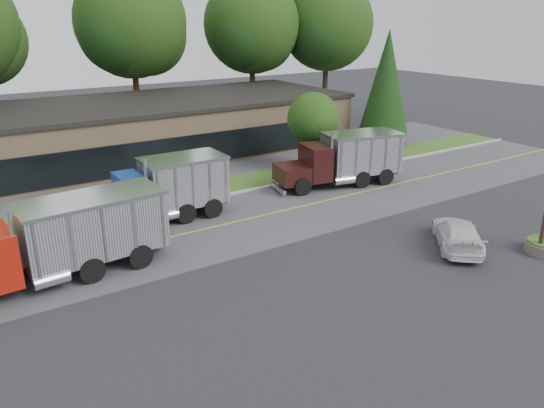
# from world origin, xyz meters

# --- Properties ---
(ground) EXTENTS (140.00, 140.00, 0.00)m
(ground) POSITION_xyz_m (0.00, 0.00, 0.00)
(ground) COLOR #35353A
(ground) RESTS_ON ground
(road) EXTENTS (60.00, 8.00, 0.02)m
(road) POSITION_xyz_m (0.00, 9.00, 0.00)
(road) COLOR #58585E
(road) RESTS_ON ground
(center_line) EXTENTS (60.00, 0.12, 0.01)m
(center_line) POSITION_xyz_m (0.00, 9.00, 0.00)
(center_line) COLOR gold
(center_line) RESTS_ON ground
(curb) EXTENTS (60.00, 0.30, 0.12)m
(curb) POSITION_xyz_m (0.00, 13.20, 0.00)
(curb) COLOR #9E9E99
(curb) RESTS_ON ground
(grass_verge) EXTENTS (60.00, 3.40, 0.03)m
(grass_verge) POSITION_xyz_m (0.00, 15.00, 0.00)
(grass_verge) COLOR #31551D
(grass_verge) RESTS_ON ground
(far_parking) EXTENTS (60.00, 7.00, 0.02)m
(far_parking) POSITION_xyz_m (0.00, 20.00, 0.00)
(far_parking) COLOR #58585E
(far_parking) RESTS_ON ground
(strip_mall) EXTENTS (32.00, 12.00, 4.00)m
(strip_mall) POSITION_xyz_m (2.00, 26.00, 2.00)
(strip_mall) COLOR tan
(strip_mall) RESTS_ON ground
(tree_far_c) EXTENTS (10.51, 9.89, 14.99)m
(tree_far_c) POSITION_xyz_m (4.16, 34.13, 9.57)
(tree_far_c) COLOR #382619
(tree_far_c) RESTS_ON ground
(tree_far_d) EXTENTS (10.15, 9.56, 14.48)m
(tree_far_d) POSITION_xyz_m (16.15, 33.12, 9.24)
(tree_far_d) COLOR #382619
(tree_far_d) RESTS_ON ground
(tree_far_e) EXTENTS (10.17, 9.57, 14.50)m
(tree_far_e) POSITION_xyz_m (24.15, 31.12, 9.25)
(tree_far_e) COLOR #382619
(tree_far_e) RESTS_ON ground
(evergreen_right) EXTENTS (4.24, 4.24, 9.63)m
(evergreen_right) POSITION_xyz_m (20.00, 18.00, 5.29)
(evergreen_right) COLOR #382619
(evergreen_right) RESTS_ON ground
(tree_verge) EXTENTS (3.91, 3.68, 5.58)m
(tree_verge) POSITION_xyz_m (10.06, 15.05, 3.55)
(tree_verge) COLOR #382619
(tree_verge) RESTS_ON ground
(dump_truck_red) EXTENTS (10.68, 3.43, 3.36)m
(dump_truck_red) POSITION_xyz_m (-9.17, 7.42, 1.81)
(dump_truck_red) COLOR black
(dump_truck_red) RESTS_ON ground
(dump_truck_blue) EXTENTS (7.72, 2.78, 3.36)m
(dump_truck_blue) POSITION_xyz_m (-2.71, 11.50, 1.80)
(dump_truck_blue) COLOR black
(dump_truck_blue) RESTS_ON ground
(dump_truck_maroon) EXTENTS (8.74, 4.23, 3.36)m
(dump_truck_maroon) POSITION_xyz_m (9.64, 10.99, 1.81)
(dump_truck_maroon) COLOR black
(dump_truck_maroon) RESTS_ON ground
(rally_car) EXTENTS (4.59, 4.82, 1.38)m
(rally_car) POSITION_xyz_m (7.50, 0.24, 0.69)
(rally_car) COLOR silver
(rally_car) RESTS_ON ground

